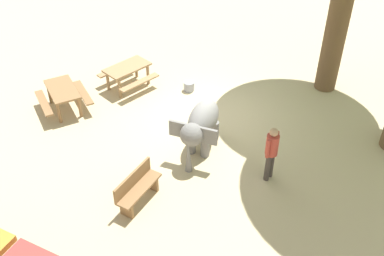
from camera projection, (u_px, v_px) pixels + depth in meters
name	position (u px, v px, depth m)	size (l,w,h in m)	color
ground_plane	(211.00, 118.00, 14.14)	(60.00, 60.00, 0.00)	tan
elephant	(201.00, 125.00, 12.43)	(1.33, 1.99, 1.37)	slate
person_handler	(272.00, 150.00, 11.47)	(0.32, 0.50, 1.62)	#3F3833
wooden_bench	(137.00, 187.00, 11.10)	(0.50, 1.43, 0.88)	olive
picnic_table_near	(63.00, 94.00, 14.16)	(2.08, 2.08, 0.78)	olive
picnic_table_far	(128.00, 72.00, 15.22)	(1.89, 1.91, 0.78)	#9E7A51
feed_bucket	(189.00, 86.00, 15.30)	(0.36, 0.36, 0.32)	gray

